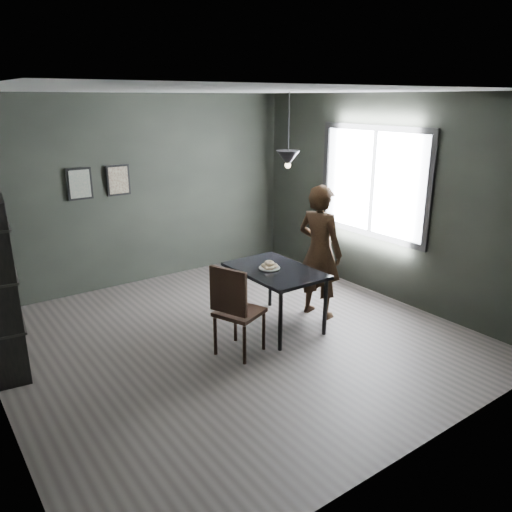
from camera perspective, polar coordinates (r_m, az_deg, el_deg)
ground at (r=6.02m, az=-2.46°, el=-9.37°), size 5.00×5.00×0.00m
back_wall at (r=7.69m, az=-12.99°, el=7.24°), size 5.00×0.10×2.80m
ceiling at (r=5.36m, az=-2.87°, el=18.36°), size 5.00×5.00×0.02m
window_assembly at (r=7.24m, az=13.19°, el=8.20°), size 0.04×1.96×1.56m
cafe_table at (r=6.07m, az=2.19°, el=-2.20°), size 0.80×1.20×0.75m
white_plate at (r=6.04m, az=1.54°, el=-1.43°), size 0.23×0.23×0.01m
donut_pile at (r=6.03m, az=1.54°, el=-1.09°), size 0.21×0.21×0.09m
woman at (r=6.38m, az=7.28°, el=0.48°), size 0.55×0.71×1.72m
wood_chair at (r=5.40m, az=-2.48°, el=-5.69°), size 0.59×0.59×1.05m
pendant_lamp at (r=5.98m, az=3.68°, el=11.08°), size 0.28×0.28×0.86m
framed_print_left at (r=7.34m, az=-19.51°, el=7.78°), size 0.34×0.04×0.44m
framed_print_right at (r=7.51m, az=-15.47°, el=8.36°), size 0.34×0.04×0.44m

